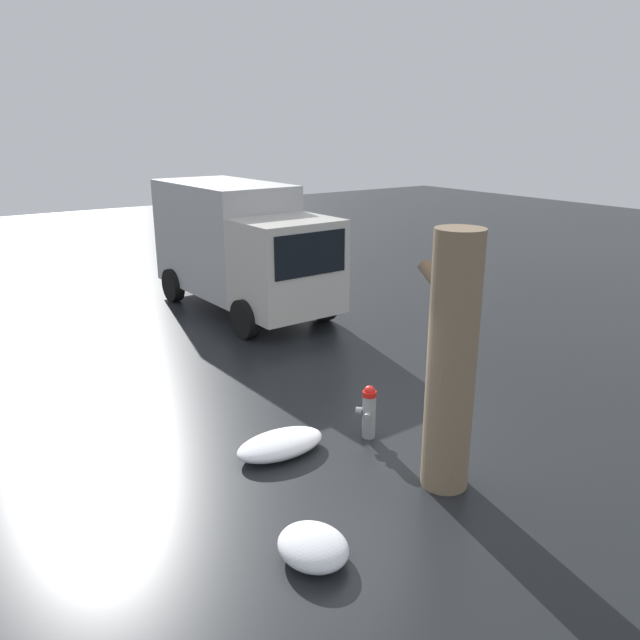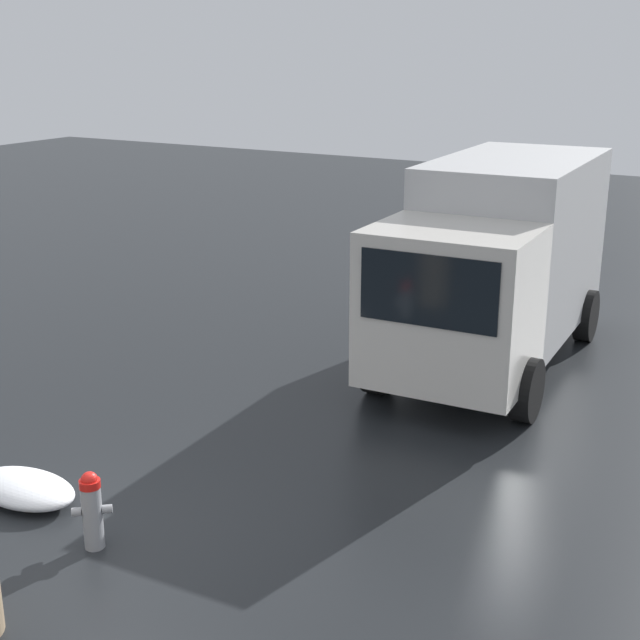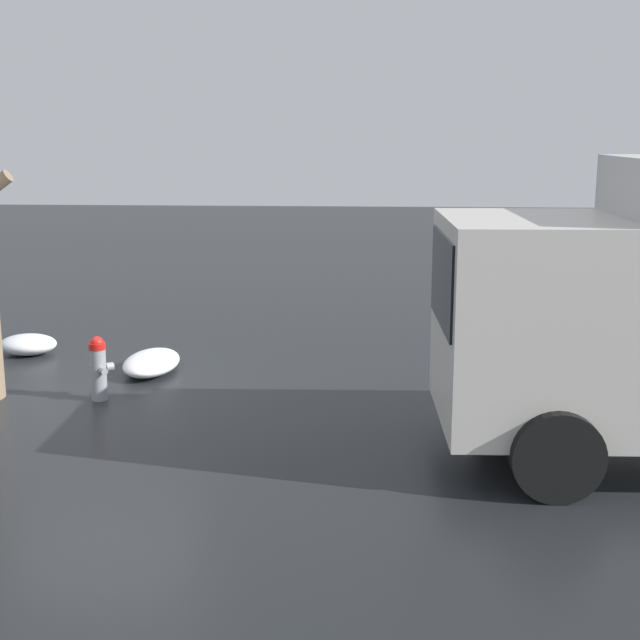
% 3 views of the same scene
% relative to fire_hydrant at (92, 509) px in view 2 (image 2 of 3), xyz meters
% --- Properties ---
extents(ground_plane, '(60.00, 60.00, 0.00)m').
position_rel_fire_hydrant_xyz_m(ground_plane, '(-0.00, -0.00, -0.44)').
color(ground_plane, black).
extents(fire_hydrant, '(0.36, 0.37, 0.86)m').
position_rel_fire_hydrant_xyz_m(fire_hydrant, '(0.00, 0.00, 0.00)').
color(fire_hydrant, gray).
rests_on(fire_hydrant, ground_plane).
extents(delivery_truck, '(6.01, 2.68, 3.22)m').
position_rel_fire_hydrant_xyz_m(delivery_truck, '(7.42, -1.71, 1.28)').
color(delivery_truck, beige).
rests_on(delivery_truck, ground_plane).
extents(snow_pile_by_hydrant, '(0.78, 1.39, 0.29)m').
position_rel_fire_hydrant_xyz_m(snow_pile_by_hydrant, '(0.34, 1.39, -0.30)').
color(snow_pile_by_hydrant, white).
rests_on(snow_pile_by_hydrant, ground_plane).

